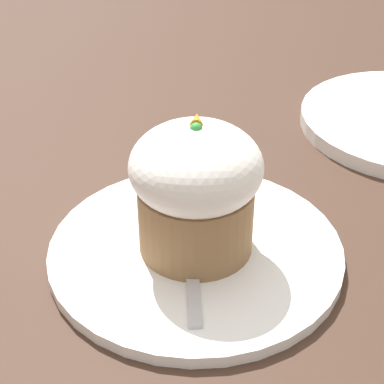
% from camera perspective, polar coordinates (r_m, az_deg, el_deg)
% --- Properties ---
extents(ground_plane, '(4.00, 4.00, 0.00)m').
position_cam_1_polar(ground_plane, '(0.53, 0.32, -5.66)').
color(ground_plane, '#3D281E').
extents(dessert_plate, '(0.24, 0.24, 0.01)m').
position_cam_1_polar(dessert_plate, '(0.53, 0.33, -5.23)').
color(dessert_plate, white).
rests_on(dessert_plate, ground_plane).
extents(carrot_cake, '(0.10, 0.10, 0.11)m').
position_cam_1_polar(carrot_cake, '(0.50, 0.00, 0.65)').
color(carrot_cake, olive).
rests_on(carrot_cake, dessert_plate).
extents(spoon, '(0.10, 0.03, 0.01)m').
position_cam_1_polar(spoon, '(0.51, 0.48, -6.12)').
color(spoon, '#B7B7BC').
rests_on(spoon, dessert_plate).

